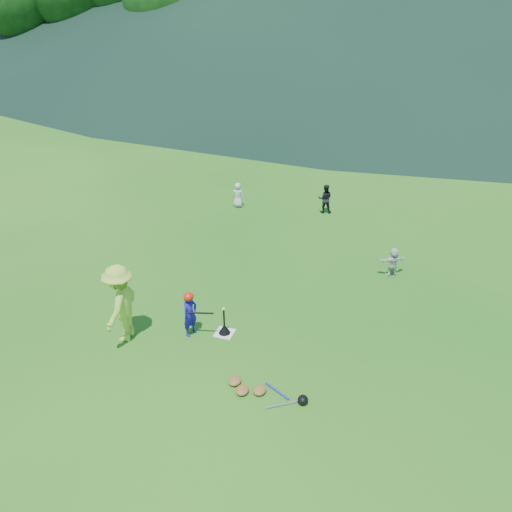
{
  "coord_description": "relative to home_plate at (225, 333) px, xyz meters",
  "views": [
    {
      "loc": [
        3.87,
        -9.22,
        7.66
      ],
      "look_at": [
        0.0,
        2.5,
        0.9
      ],
      "focal_mm": 35.0,
      "sensor_mm": 36.0,
      "label": 1
    }
  ],
  "objects": [
    {
      "name": "ground",
      "position": [
        0.0,
        0.0,
        -0.01
      ],
      "size": [
        120.0,
        120.0,
        0.0
      ],
      "primitive_type": "plane",
      "color": "#145713",
      "rests_on": "ground"
    },
    {
      "name": "equipment_pile",
      "position": [
        1.46,
        -1.68,
        0.06
      ],
      "size": [
        1.8,
        0.75,
        0.19
      ],
      "color": "olive",
      "rests_on": "ground"
    },
    {
      "name": "fielder_a",
      "position": [
        -2.44,
        7.67,
        0.47
      ],
      "size": [
        0.48,
        0.32,
        0.97
      ],
      "primitive_type": "imported",
      "rotation": [
        0.0,
        0.0,
        3.16
      ],
      "color": "silver",
      "rests_on": "ground"
    },
    {
      "name": "outfield_fence",
      "position": [
        0.0,
        28.0,
        0.69
      ],
      "size": [
        70.07,
        0.08,
        1.33
      ],
      "color": "gray",
      "rests_on": "ground"
    },
    {
      "name": "home_plate",
      "position": [
        0.0,
        0.0,
        0.0
      ],
      "size": [
        0.45,
        0.45,
        0.02
      ],
      "primitive_type": "cube",
      "color": "silver",
      "rests_on": "ground"
    },
    {
      "name": "adult_coach",
      "position": [
        -2.25,
        -0.91,
        0.99
      ],
      "size": [
        0.88,
        1.37,
        2.01
      ],
      "primitive_type": "imported",
      "rotation": [
        0.0,
        0.0,
        -1.47
      ],
      "color": "#AAD73F",
      "rests_on": "ground"
    },
    {
      "name": "batting_tee",
      "position": [
        0.0,
        0.0,
        0.12
      ],
      "size": [
        0.3,
        0.3,
        0.68
      ],
      "color": "black",
      "rests_on": "home_plate"
    },
    {
      "name": "baseball",
      "position": [
        0.0,
        0.0,
        0.73
      ],
      "size": [
        0.08,
        0.08,
        0.08
      ],
      "primitive_type": "sphere",
      "color": "white",
      "rests_on": "batting_tee"
    },
    {
      "name": "fielder_b",
      "position": [
        0.86,
        8.18,
        0.55
      ],
      "size": [
        0.63,
        0.54,
        1.11
      ],
      "primitive_type": "imported",
      "rotation": [
        0.0,
        0.0,
        3.38
      ],
      "color": "black",
      "rests_on": "ground"
    },
    {
      "name": "batter_child",
      "position": [
        -0.78,
        -0.27,
        0.58
      ],
      "size": [
        0.41,
        0.5,
        1.18
      ],
      "primitive_type": "imported",
      "rotation": [
        0.0,
        0.0,
        1.23
      ],
      "color": "#1D169C",
      "rests_on": "ground"
    },
    {
      "name": "batter_gear",
      "position": [
        -0.76,
        -0.27,
        1.06
      ],
      "size": [
        0.73,
        0.26,
        0.54
      ],
      "color": "red",
      "rests_on": "ground"
    },
    {
      "name": "fielder_d",
      "position": [
        3.69,
        4.21,
        0.44
      ],
      "size": [
        0.86,
        0.66,
        0.9
      ],
      "primitive_type": "imported",
      "rotation": [
        0.0,
        0.0,
        3.68
      ],
      "color": "silver",
      "rests_on": "ground"
    }
  ]
}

